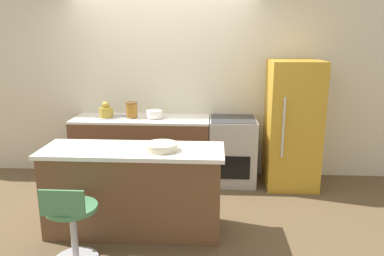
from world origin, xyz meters
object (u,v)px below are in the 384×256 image
Objects in this scene: refrigerator at (292,124)px; mixing_bowl at (155,114)px; stool_chair at (72,224)px; oven_range at (232,151)px; kettle at (106,111)px.

refrigerator is 7.67× the size of mixing_bowl.
refrigerator is at bearing 41.31° from stool_chair.
mixing_bowl is (-1.83, 0.03, 0.11)m from refrigerator.
mixing_bowl reaches higher than stool_chair.
stool_chair is (-1.48, -2.02, -0.06)m from oven_range.
stool_chair is at bearing -126.18° from oven_range.
mixing_bowl is at bearing 178.94° from refrigerator.
oven_range is at bearing 0.37° from mixing_bowl.
oven_range is at bearing 0.23° from kettle.
refrigerator reaches higher than mixing_bowl.
mixing_bowl is at bearing 0.00° from kettle.
kettle is 0.99× the size of mixing_bowl.
oven_range is at bearing 176.98° from refrigerator.
oven_range is 1.17m from mixing_bowl.
refrigerator is at bearing -1.06° from mixing_bowl.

